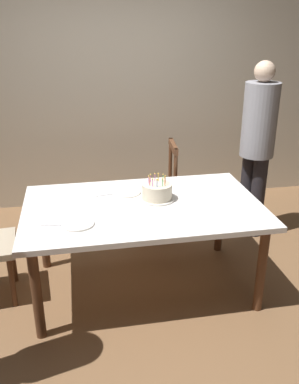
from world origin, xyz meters
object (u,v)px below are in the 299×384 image
Objects in this scene: plate_far_side at (127,192)px; birthday_cake at (157,192)px; chair_spindle_back at (155,192)px; plate_near_celebrant at (78,224)px; person_guest at (258,141)px; dining_table at (143,213)px.

birthday_cake is at bearing -37.93° from plate_far_side.
birthday_cake is 0.86m from chair_spindle_back.
plate_near_celebrant is 1.00× the size of plate_far_side.
person_guest is at bearing 30.48° from birthday_cake.
person_guest is at bearing 20.13° from plate_far_side.
plate_near_celebrant is 0.13× the size of person_guest.
plate_far_side is 0.77m from chair_spindle_back.
plate_near_celebrant is 1.99m from person_guest.
person_guest is (1.10, 0.65, 0.17)m from birthday_cake.
birthday_cake reaches higher than dining_table.
birthday_cake reaches higher than plate_near_celebrant.
plate_near_celebrant is 0.23× the size of chair_spindle_back.
plate_far_side is (-0.21, 0.17, -0.06)m from birthday_cake.
person_guest is (1.31, 0.48, 0.23)m from plate_far_side.
birthday_cake is at bearing 27.88° from plate_near_celebrant.
dining_table is 0.56m from plate_near_celebrant.
plate_near_celebrant is 0.64m from plate_far_side.
person_guest reaches higher than chair_spindle_back.
plate_near_celebrant is at bearing -152.12° from birthday_cake.
dining_table is at bearing -149.29° from person_guest.
birthday_cake is 0.29× the size of chair_spindle_back.
person_guest is (1.72, 0.97, 0.23)m from plate_near_celebrant.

